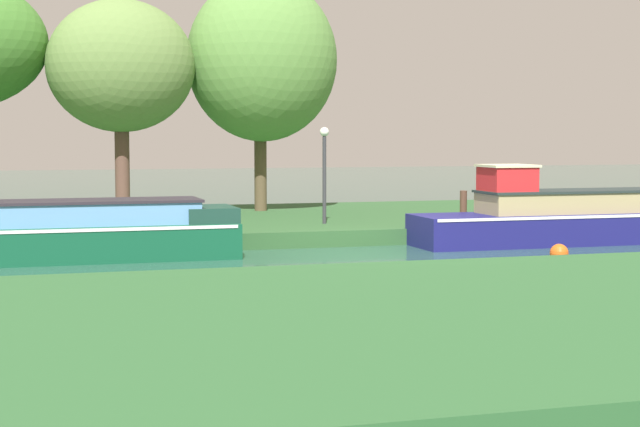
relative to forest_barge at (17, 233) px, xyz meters
name	(u,v)px	position (x,y,z in m)	size (l,w,h in m)	color
ground_plane	(377,256)	(7.78, -1.20, -0.63)	(120.00, 120.00, 0.00)	#2A5144
riverbank_far	(295,222)	(7.78, 5.80, -0.43)	(72.00, 10.00, 0.40)	#2B522B
riverbank_near	(592,314)	(7.78, -10.20, -0.43)	(72.00, 10.00, 0.40)	#2A572D
forest_barge	(17,233)	(0.00, 0.00, 0.00)	(9.89, 1.93, 1.99)	#104D31
navy_narrowboat	(583,218)	(13.77, 0.00, 0.01)	(9.03, 1.84, 2.00)	navy
willow_tree_centre	(121,67)	(2.98, 6.95, 4.04)	(4.22, 3.24, 6.19)	brown
willow_tree_right	(262,60)	(7.26, 7.55, 4.37)	(4.59, 3.70, 7.09)	brown
lamp_post	(324,162)	(7.78, 2.85, 1.40)	(0.24, 0.24, 2.53)	#333338
mooring_post_near	(67,221)	(1.13, 1.47, 0.13)	(0.15, 0.15, 0.71)	#512E20
mooring_post_far	(463,208)	(11.14, 1.47, 0.22)	(0.18, 0.18, 0.89)	#523729
channel_buoy	(559,253)	(11.16, -3.39, -0.43)	(0.40, 0.40, 0.40)	#E55919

